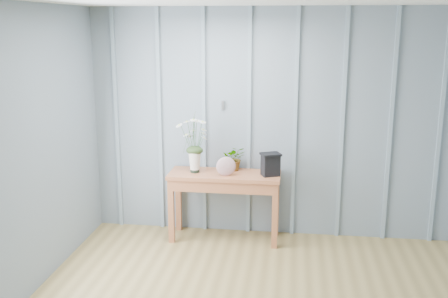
# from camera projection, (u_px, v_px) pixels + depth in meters

# --- Properties ---
(room_shell) EXTENTS (4.00, 4.50, 2.50)m
(room_shell) POSITION_uv_depth(u_px,v_px,m) (266.00, 66.00, 4.24)
(room_shell) COLOR gray
(room_shell) RESTS_ON ground
(sideboard) EXTENTS (1.20, 0.45, 0.75)m
(sideboard) POSITION_uv_depth(u_px,v_px,m) (225.00, 183.00, 5.66)
(sideboard) COLOR #A15935
(sideboard) RESTS_ON ground
(daisy_vase) EXTENTS (0.45, 0.34, 0.63)m
(daisy_vase) POSITION_uv_depth(u_px,v_px,m) (194.00, 137.00, 5.58)
(daisy_vase) COLOR black
(daisy_vase) RESTS_ON sideboard
(spider_plant) EXTENTS (0.27, 0.24, 0.27)m
(spider_plant) POSITION_uv_depth(u_px,v_px,m) (234.00, 158.00, 5.72)
(spider_plant) COLOR #223718
(spider_plant) RESTS_ON sideboard
(felt_disc_vessel) EXTENTS (0.21, 0.10, 0.21)m
(felt_disc_vessel) POSITION_uv_depth(u_px,v_px,m) (226.00, 166.00, 5.51)
(felt_disc_vessel) COLOR #88445D
(felt_disc_vessel) RESTS_ON sideboard
(carved_box) EXTENTS (0.25, 0.22, 0.24)m
(carved_box) POSITION_uv_depth(u_px,v_px,m) (271.00, 164.00, 5.52)
(carved_box) COLOR black
(carved_box) RESTS_ON sideboard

